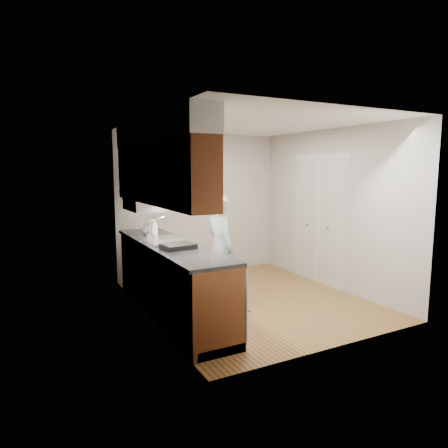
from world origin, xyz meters
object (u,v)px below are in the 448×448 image
Objects in this scene: soap_bottle_b at (149,227)px; soap_bottle_a at (154,226)px; dish_rack at (178,246)px; soap_bottle_c at (147,228)px; person at (220,241)px.

soap_bottle_a is at bearing -83.41° from soap_bottle_b.
soap_bottle_a is 0.76× the size of dish_rack.
soap_bottle_a is 1.45× the size of soap_bottle_c.
person is 1.09m from soap_bottle_c.
soap_bottle_b is (-0.80, 0.71, 0.16)m from person.
soap_bottle_a is 1.29× the size of soap_bottle_b.
soap_bottle_a is at bearing 81.53° from dish_rack.
soap_bottle_c is at bearing 84.42° from dish_rack.
soap_bottle_c is at bearing 46.85° from person.
soap_bottle_a is at bearing -71.59° from soap_bottle_c.
soap_bottle_c is (-0.05, 0.16, -0.04)m from soap_bottle_a.
dish_rack is at bearing -91.63° from soap_bottle_a.
dish_rack is at bearing -90.38° from soap_bottle_b.
dish_rack is at bearing 116.66° from person.
dish_rack is (-0.01, -1.17, -0.08)m from soap_bottle_b.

